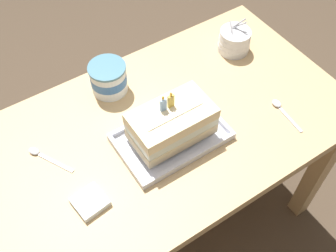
{
  "coord_description": "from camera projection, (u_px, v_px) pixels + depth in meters",
  "views": [
    {
      "loc": [
        -0.41,
        -0.64,
        1.68
      ],
      "look_at": [
        -0.01,
        -0.03,
        0.72
      ],
      "focal_mm": 43.37,
      "sensor_mm": 36.0,
      "label": 1
    }
  ],
  "objects": [
    {
      "name": "serving_spoon_near_tray",
      "position": [
        40.0,
        154.0,
        1.17
      ],
      "size": [
        0.09,
        0.15,
        0.01
      ],
      "color": "silver",
      "rests_on": "dining_table"
    },
    {
      "name": "ice_cream_tub",
      "position": [
        108.0,
        78.0,
        1.3
      ],
      "size": [
        0.12,
        0.12,
        0.1
      ],
      "color": "white",
      "rests_on": "dining_table"
    },
    {
      "name": "ground_plane",
      "position": [
        166.0,
        220.0,
        1.79
      ],
      "size": [
        8.0,
        8.0,
        0.0
      ],
      "primitive_type": "plane",
      "color": "#4C3D2D"
    },
    {
      "name": "foil_tray",
      "position": [
        171.0,
        137.0,
        1.21
      ],
      "size": [
        0.32,
        0.21,
        0.02
      ],
      "color": "silver",
      "rests_on": "dining_table"
    },
    {
      "name": "birthday_cake",
      "position": [
        171.0,
        123.0,
        1.16
      ],
      "size": [
        0.24,
        0.14,
        0.16
      ],
      "color": "beige",
      "rests_on": "foil_tray"
    },
    {
      "name": "serving_spoon_by_bowls",
      "position": [
        280.0,
        107.0,
        1.28
      ],
      "size": [
        0.03,
        0.14,
        0.01
      ],
      "color": "silver",
      "rests_on": "dining_table"
    },
    {
      "name": "dining_table",
      "position": [
        165.0,
        145.0,
        1.33
      ],
      "size": [
        1.17,
        0.67,
        0.69
      ],
      "color": "tan",
      "rests_on": "ground_plane"
    },
    {
      "name": "napkin_pile",
      "position": [
        90.0,
        202.0,
        1.08
      ],
      "size": [
        0.09,
        0.09,
        0.02
      ],
      "color": "white",
      "rests_on": "dining_table"
    },
    {
      "name": "bowl_stack",
      "position": [
        234.0,
        41.0,
        1.42
      ],
      "size": [
        0.11,
        0.11,
        0.13
      ],
      "color": "white",
      "rests_on": "dining_table"
    }
  ]
}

